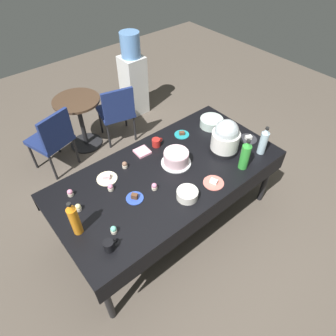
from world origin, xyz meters
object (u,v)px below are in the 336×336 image
dessert_plate_charcoal (248,139)px  soda_bottle_lime_soda (245,155)px  glass_salad_bowl (211,122)px  cupcake_lemon (125,165)px  water_cooler (133,77)px  slow_cooker (226,138)px  maroon_chair_right (117,110)px  coffee_mug_black (109,245)px  cupcake_vanilla (78,207)px  frosted_layer_cake (176,158)px  dessert_plate_cobalt (135,198)px  round_cafe_table (80,114)px  cupcake_rose (154,187)px  dessert_plate_teal (182,134)px  cupcake_mint (110,187)px  soda_bottle_orange_juice (74,219)px  cupcake_berry (114,230)px  dessert_plate_cream (107,178)px  coffee_mug_red (156,142)px  soda_bottle_water (264,141)px  potluck_table (168,176)px  maroon_chair_left (52,138)px  ceramic_snack_bowl (187,194)px  dessert_plate_coral (214,182)px

dessert_plate_charcoal → soda_bottle_lime_soda: size_ratio=0.56×
glass_salad_bowl → cupcake_lemon: bearing=176.7°
glass_salad_bowl → water_cooler: size_ratio=0.20×
slow_cooker → maroon_chair_right: bearing=98.4°
soda_bottle_lime_soda → coffee_mug_black: 1.44m
cupcake_vanilla → soda_bottle_lime_soda: 1.54m
frosted_layer_cake → slow_cooker: bearing=-18.7°
cupcake_lemon → dessert_plate_cobalt: bearing=-112.0°
frosted_layer_cake → round_cafe_table: (-0.19, 1.71, -0.32)m
cupcake_rose → cupcake_vanilla: (-0.62, 0.22, 0.00)m
water_cooler → glass_salad_bowl: bearing=-95.0°
dessert_plate_teal → round_cafe_table: (-0.52, 1.42, -0.26)m
glass_salad_bowl → dessert_plate_charcoal: glass_salad_bowl is taller
cupcake_mint → maroon_chair_right: (0.91, 1.38, -0.29)m
dessert_plate_charcoal → cupcake_lemon: cupcake_lemon is taller
cupcake_vanilla → soda_bottle_lime_soda: bearing=-20.6°
dessert_plate_teal → round_cafe_table: 1.54m
slow_cooker → soda_bottle_orange_juice: 1.58m
dessert_plate_cobalt → cupcake_berry: cupcake_berry is taller
frosted_layer_cake → round_cafe_table: size_ratio=0.40×
dessert_plate_cream → water_cooler: water_cooler is taller
cupcake_berry → coffee_mug_red: coffee_mug_red is taller
glass_salad_bowl → coffee_mug_red: 0.69m
soda_bottle_water → coffee_mug_red: bearing=134.4°
glass_salad_bowl → cupcake_rose: bearing=-162.6°
potluck_table → cupcake_rose: cupcake_rose is taller
potluck_table → maroon_chair_left: bearing=109.0°
cupcake_rose → cupcake_mint: same height
ceramic_snack_bowl → coffee_mug_black: 0.78m
dessert_plate_cream → cupcake_vanilla: size_ratio=2.81×
soda_bottle_orange_juice → maroon_chair_left: (0.43, 1.59, -0.42)m
soda_bottle_water → cupcake_mint: bearing=159.3°
dessert_plate_cream → slow_cooker: bearing=-20.4°
dessert_plate_teal → cupcake_berry: cupcake_berry is taller
dessert_plate_teal → coffee_mug_red: bearing=173.6°
cupcake_vanilla → soda_bottle_water: (1.74, -0.52, 0.11)m
water_cooler → cupcake_berry: bearing=-127.8°
dessert_plate_charcoal → cupcake_mint: bearing=167.6°
cupcake_lemon → coffee_mug_red: coffee_mug_red is taller
maroon_chair_right → ceramic_snack_bowl: bearing=-103.6°
potluck_table → maroon_chair_right: (0.38, 1.53, -0.20)m
potluck_table → cupcake_mint: size_ratio=32.59×
frosted_layer_cake → dessert_plate_charcoal: frosted_layer_cake is taller
cupcake_berry → coffee_mug_black: (-0.10, -0.10, 0.01)m
soda_bottle_orange_juice → water_cooler: (1.93, 2.04, -0.32)m
water_cooler → potluck_table: bearing=-116.3°
cupcake_berry → cupcake_rose: (0.52, 0.15, 0.00)m
dessert_plate_coral → potluck_table: bearing=120.7°
potluck_table → slow_cooker: 0.68m
cupcake_rose → slow_cooker: bearing=-2.6°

